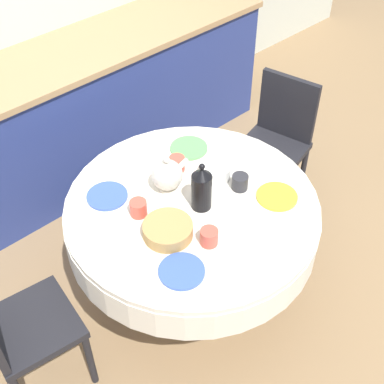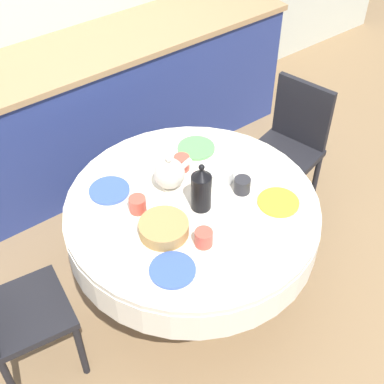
{
  "view_description": "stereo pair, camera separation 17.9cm",
  "coord_description": "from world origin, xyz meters",
  "px_view_note": "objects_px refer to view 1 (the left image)",
  "views": [
    {
      "loc": [
        -1.27,
        -1.4,
        2.61
      ],
      "look_at": [
        0.0,
        0.0,
        0.8
      ],
      "focal_mm": 50.0,
      "sensor_mm": 36.0,
      "label": 1
    },
    {
      "loc": [
        -1.13,
        -1.52,
        2.61
      ],
      "look_at": [
        0.0,
        0.0,
        0.8
      ],
      "focal_mm": 50.0,
      "sensor_mm": 36.0,
      "label": 2
    }
  ],
  "objects_px": {
    "coffee_carafe": "(202,188)",
    "teapot": "(167,175)",
    "chair_right": "(14,326)",
    "chair_left": "(277,138)"
  },
  "relations": [
    {
      "from": "chair_left",
      "to": "coffee_carafe",
      "type": "bearing_deg",
      "value": 92.78
    },
    {
      "from": "coffee_carafe",
      "to": "teapot",
      "type": "distance_m",
      "value": 0.22
    },
    {
      "from": "coffee_carafe",
      "to": "teapot",
      "type": "xyz_separation_m",
      "value": [
        -0.04,
        0.21,
        -0.03
      ]
    },
    {
      "from": "teapot",
      "to": "chair_left",
      "type": "bearing_deg",
      "value": 4.44
    },
    {
      "from": "coffee_carafe",
      "to": "chair_right",
      "type": "bearing_deg",
      "value": 170.6
    },
    {
      "from": "chair_right",
      "to": "teapot",
      "type": "distance_m",
      "value": 1.01
    },
    {
      "from": "chair_right",
      "to": "coffee_carafe",
      "type": "distance_m",
      "value": 1.07
    },
    {
      "from": "chair_left",
      "to": "chair_right",
      "type": "relative_size",
      "value": 1.0
    },
    {
      "from": "chair_left",
      "to": "teapot",
      "type": "relative_size",
      "value": 4.04
    },
    {
      "from": "chair_left",
      "to": "coffee_carafe",
      "type": "distance_m",
      "value": 1.03
    }
  ]
}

